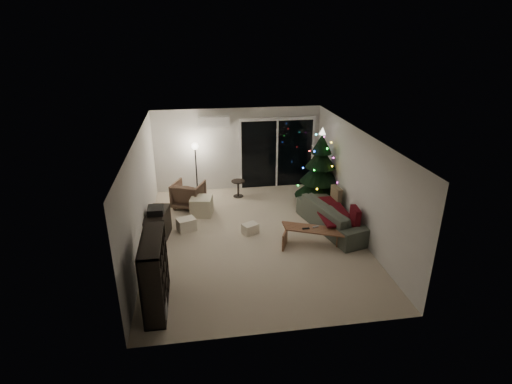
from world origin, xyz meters
TOP-DOWN VIEW (x-y plane):
  - room at (0.46, 1.49)m, footprint 6.50×7.51m
  - bookshelf at (-2.25, -2.23)m, footprint 0.48×1.39m
  - media_cabinet at (-2.25, 0.22)m, footprint 0.59×1.17m
  - stereo at (-2.25, 0.22)m, footprint 0.36×0.42m
  - armchair at (-1.53, 2.05)m, footprint 1.03×1.04m
  - ottoman at (-1.20, 1.47)m, footprint 0.64×0.64m
  - cardboard_box_a at (-1.59, 0.63)m, footprint 0.52×0.46m
  - cardboard_box_b at (-0.06, 0.22)m, footprint 0.44×0.40m
  - side_table at (-0.09, 2.55)m, footprint 0.41×0.41m
  - floor_lamp at (-1.28, 2.80)m, footprint 0.25×0.25m
  - sofa at (2.05, 0.16)m, footprint 1.45×2.47m
  - sofa_throw at (1.95, 0.16)m, footprint 0.72×1.67m
  - cushion_a at (2.30, 0.81)m, footprint 0.17×0.45m
  - cushion_b at (2.30, -0.49)m, footprint 0.16×0.45m
  - coffee_table at (1.27, -0.54)m, footprint 1.40×0.96m
  - remote_a at (1.12, -0.54)m, footprint 0.17×0.05m
  - remote_b at (1.37, -0.49)m, footprint 0.16×0.09m
  - christmas_tree at (2.12, 1.71)m, footprint 1.56×1.56m

SIDE VIEW (x-z plane):
  - cardboard_box_b at x=-0.06m, z-range 0.00..0.25m
  - cardboard_box_a at x=-1.59m, z-range 0.00..0.31m
  - coffee_table at x=1.27m, z-range 0.00..0.42m
  - ottoman at x=-1.20m, z-range 0.00..0.50m
  - side_table at x=-0.09m, z-range 0.00..0.50m
  - sofa at x=2.05m, z-range 0.00..0.68m
  - media_cabinet at x=-2.25m, z-range 0.00..0.70m
  - armchair at x=-1.53m, z-range 0.00..0.73m
  - remote_a at x=1.12m, z-range 0.42..0.44m
  - remote_b at x=1.37m, z-range 0.42..0.44m
  - sofa_throw at x=1.95m, z-range 0.46..0.52m
  - cushion_a at x=2.30m, z-range 0.39..0.83m
  - cushion_b at x=2.30m, z-range 0.39..0.83m
  - bookshelf at x=-2.25m, z-range 0.00..1.36m
  - floor_lamp at x=-1.28m, z-range 0.00..1.55m
  - stereo at x=-2.25m, z-range 0.70..0.85m
  - room at x=0.46m, z-range -0.28..2.32m
  - christmas_tree at x=2.12m, z-range 0.00..2.20m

